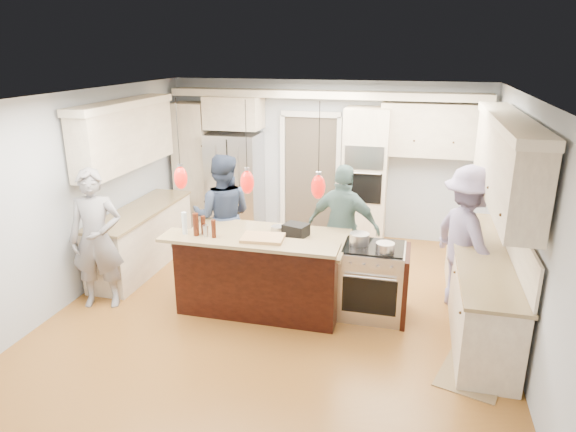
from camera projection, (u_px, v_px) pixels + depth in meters
name	position (u px, v px, depth m)	size (l,w,h in m)	color
ground_plane	(281.00, 308.00, 6.65)	(6.00, 6.00, 0.00)	#A8702E
room_shell	(281.00, 172.00, 6.08)	(5.54, 6.04, 2.72)	#B2BCC6
refrigerator	(235.00, 184.00, 9.16)	(0.90, 0.70, 1.80)	#B7B7BC
oven_column	(365.00, 177.00, 8.57)	(0.72, 0.69, 2.30)	beige
back_upper_cabinets	(280.00, 142.00, 8.84)	(5.30, 0.61, 2.54)	beige
right_counter_run	(488.00, 241.00, 6.03)	(0.64, 3.10, 2.51)	beige
left_cabinets	(136.00, 200.00, 7.62)	(0.64, 2.30, 2.51)	beige
kitchen_island	(264.00, 270.00, 6.62)	(2.10, 1.46, 1.12)	black
island_range	(374.00, 281.00, 6.38)	(0.82, 0.71, 0.92)	#B7B7BC
pendant_lights	(247.00, 182.00, 5.67)	(1.75, 0.15, 1.03)	black
person_bar_end	(96.00, 239.00, 6.48)	(0.66, 0.44, 1.82)	gray
person_far_left	(223.00, 216.00, 7.41)	(0.88, 0.68, 1.81)	#2A3652
person_far_right	(343.00, 228.00, 7.01)	(1.03, 0.43, 1.75)	slate
person_range_side	(468.00, 239.00, 6.41)	(1.21, 0.70, 1.87)	gray
floor_rug	(472.00, 372.00, 5.34)	(0.60, 0.88, 0.01)	#987A53
water_bottle	(185.00, 223.00, 6.03)	(0.06, 0.06, 0.27)	silver
beer_bottle_a	(203.00, 225.00, 6.03)	(0.06, 0.06, 0.22)	#3F170B
beer_bottle_b	(214.00, 229.00, 5.92)	(0.05, 0.05, 0.21)	#3F170B
beer_bottle_c	(196.00, 224.00, 5.98)	(0.07, 0.07, 0.27)	#3F170B
drink_can	(206.00, 231.00, 5.97)	(0.07, 0.07, 0.14)	#B7B7BC
cutting_board	(263.00, 238.00, 5.89)	(0.48, 0.34, 0.04)	tan
pot_large	(359.00, 239.00, 6.27)	(0.24, 0.24, 0.14)	#B7B7BC
pot_small	(385.00, 247.00, 6.05)	(0.22, 0.22, 0.11)	#B7B7BC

